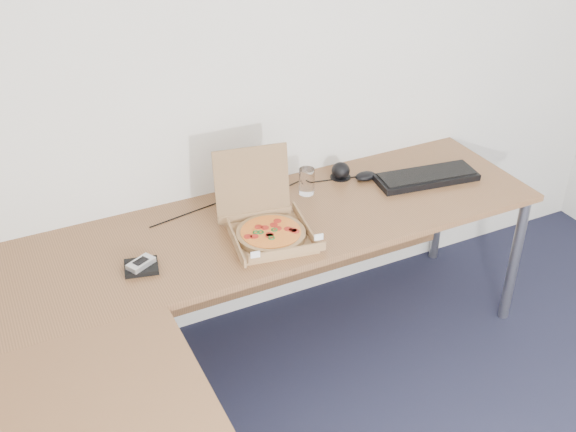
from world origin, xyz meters
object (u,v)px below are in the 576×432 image
pizza_box (269,228)px  wallet (141,267)px  desk (234,307)px  drinking_glass (307,181)px  keyboard (426,177)px

pizza_box → wallet: 0.54m
desk → pizza_box: pizza_box is taller
drinking_glass → wallet: 0.89m
drinking_glass → wallet: drinking_glass is taller
pizza_box → keyboard: bearing=16.7°
wallet → keyboard: bearing=17.4°
wallet → desk: bearing=-40.5°
desk → pizza_box: bearing=48.0°
keyboard → wallet: keyboard is taller
desk → drinking_glass: bearing=43.8°
drinking_glass → keyboard: drinking_glass is taller
desk → pizza_box: (0.30, 0.33, 0.07)m
desk → keyboard: keyboard is taller
pizza_box → keyboard: (0.88, 0.11, -0.02)m
wallet → pizza_box: bearing=12.6°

